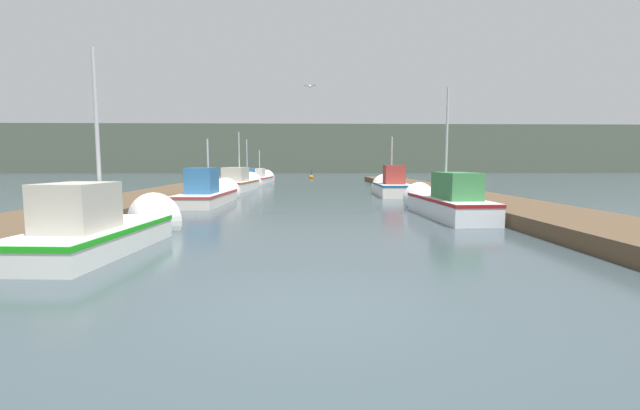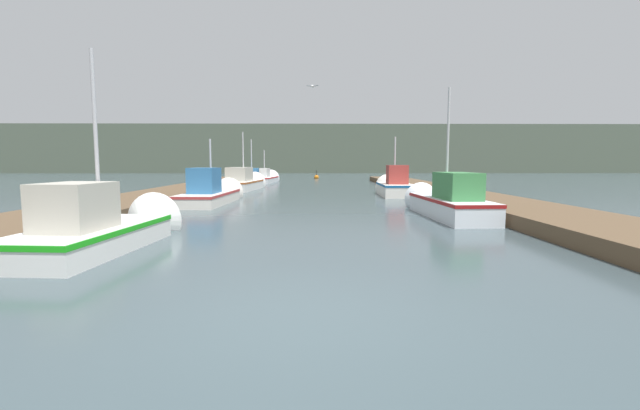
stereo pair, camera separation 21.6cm
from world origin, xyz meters
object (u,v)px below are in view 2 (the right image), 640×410
fishing_boat_2 (213,193)px  mooring_piling_1 (248,177)px  fishing_boat_6 (265,178)px  fishing_boat_4 (245,182)px  fishing_boat_5 (252,180)px  fishing_boat_0 (107,227)px  fishing_boat_3 (394,186)px  fishing_boat_1 (445,201)px  channel_buoy (316,177)px  seagull_lead (312,86)px  mooring_piling_0 (472,199)px

fishing_boat_2 → mooring_piling_1: (-1.29, 18.06, 0.11)m
fishing_boat_6 → fishing_boat_4: bearing=-85.9°
fishing_boat_5 → mooring_piling_1: fishing_boat_5 is taller
fishing_boat_0 → fishing_boat_2: (-0.05, 9.87, 0.01)m
fishing_boat_0 → fishing_boat_3: (8.72, 13.99, 0.06)m
fishing_boat_1 → channel_buoy: bearing=95.3°
fishing_boat_5 → fishing_boat_4: bearing=-92.2°
fishing_boat_2 → fishing_boat_6: size_ratio=1.02×
fishing_boat_4 → fishing_boat_5: size_ratio=1.03×
fishing_boat_2 → seagull_lead: 6.57m
mooring_piling_0 → fishing_boat_6: bearing=112.9°
fishing_boat_1 → mooring_piling_1: fishing_boat_1 is taller
fishing_boat_6 → mooring_piling_0: 24.97m
fishing_boat_3 → seagull_lead: bearing=-142.3°
fishing_boat_4 → mooring_piling_0: (9.96, -13.19, 0.04)m
mooring_piling_0 → channel_buoy: mooring_piling_0 is taller
fishing_boat_4 → mooring_piling_1: (-1.23, 9.18, 0.06)m
fishing_boat_0 → fishing_boat_5: 23.58m
fishing_boat_5 → mooring_piling_1: bearing=98.3°
fishing_boat_1 → seagull_lead: seagull_lead is taller
fishing_boat_2 → channel_buoy: fishing_boat_2 is taller
fishing_boat_1 → fishing_boat_2: (-8.83, 4.78, -0.07)m
fishing_boat_3 → mooring_piling_1: size_ratio=4.67×
fishing_boat_3 → fishing_boat_5: (-9.05, 9.59, -0.05)m
fishing_boat_1 → fishing_boat_2: bearing=149.4°
mooring_piling_0 → channel_buoy: 31.56m
fishing_boat_0 → fishing_boat_6: bearing=94.2°
fishing_boat_0 → seagull_lead: size_ratio=8.65×
fishing_boat_0 → seagull_lead: bearing=72.6°
fishing_boat_5 → channel_buoy: size_ratio=5.70×
fishing_boat_1 → fishing_boat_4: fishing_boat_1 is taller
mooring_piling_1 → fishing_boat_6: bearing=23.1°
fishing_boat_1 → fishing_boat_4: 16.31m
seagull_lead → fishing_boat_1: bearing=137.9°
fishing_boat_3 → channel_buoy: (-4.07, 22.70, -0.32)m
mooring_piling_0 → seagull_lead: bearing=136.3°
fishing_boat_1 → mooring_piling_1: bearing=111.8°
channel_buoy → fishing_boat_2: bearing=-100.0°
fishing_boat_0 → fishing_boat_3: size_ratio=1.00×
fishing_boat_1 → fishing_boat_6: bearing=108.1°
fishing_boat_4 → seagull_lead: seagull_lead is taller
fishing_boat_1 → mooring_piling_1: 24.99m
fishing_boat_0 → mooring_piling_0: 11.30m
fishing_boat_2 → fishing_boat_6: (0.17, 18.68, -0.06)m
fishing_boat_2 → fishing_boat_4: fishing_boat_4 is taller
channel_buoy → fishing_boat_6: bearing=-119.2°
mooring_piling_0 → channel_buoy: size_ratio=1.01×
fishing_boat_1 → fishing_boat_4: bearing=120.9°
fishing_boat_2 → fishing_boat_5: bearing=93.8°
channel_buoy → fishing_boat_3: bearing=-79.8°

